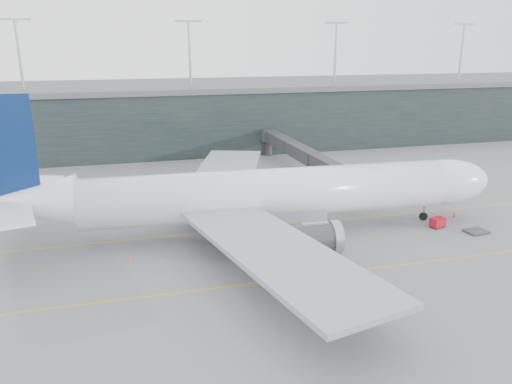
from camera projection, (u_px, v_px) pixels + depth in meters
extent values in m
plane|color=slate|center=(206.00, 223.00, 71.55)|extent=(320.00, 320.00, 0.00)
cube|color=gold|center=(211.00, 232.00, 67.85)|extent=(160.00, 0.25, 0.02)
cube|color=gold|center=(238.00, 285.00, 53.06)|extent=(160.00, 0.25, 0.02)
cube|color=gold|center=(215.00, 183.00, 91.29)|extent=(0.25, 60.00, 0.02)
cube|color=black|center=(166.00, 117.00, 123.17)|extent=(240.00, 35.00, 14.00)
cube|color=#505354|center=(165.00, 86.00, 120.98)|extent=(240.00, 36.00, 1.20)
cylinder|color=#9E9EA3|center=(19.00, 56.00, 102.16)|extent=(0.60, 0.60, 14.00)
cylinder|color=#9E9EA3|center=(190.00, 55.00, 110.83)|extent=(0.60, 0.60, 14.00)
cylinder|color=#9E9EA3|center=(335.00, 54.00, 119.51)|extent=(0.60, 0.60, 14.00)
cylinder|color=#9E9EA3|center=(461.00, 54.00, 128.19)|extent=(0.60, 0.60, 14.00)
cylinder|color=white|center=(269.00, 193.00, 66.25)|extent=(48.74, 8.87, 6.53)
ellipsoid|color=white|center=(443.00, 182.00, 71.49)|extent=(14.02, 7.19, 6.53)
cone|color=white|center=(26.00, 203.00, 59.94)|extent=(11.88, 6.83, 6.27)
cube|color=gray|center=(261.00, 212.00, 66.77)|extent=(17.10, 6.08, 2.11)
cube|color=black|center=(469.00, 173.00, 72.00)|extent=(2.47, 3.27, 0.84)
cube|color=gray|center=(276.00, 251.00, 50.63)|extent=(16.23, 31.92, 0.58)
cylinder|color=#3B3A40|center=(306.00, 240.00, 58.13)|extent=(7.55, 4.04, 3.69)
cube|color=gray|center=(226.00, 172.00, 81.20)|extent=(18.81, 31.99, 0.58)
cylinder|color=#3B3A40|center=(267.00, 192.00, 76.87)|extent=(7.55, 4.04, 3.69)
cube|color=#091F4D|center=(4.00, 149.00, 57.71)|extent=(6.87, 0.86, 12.65)
cube|color=white|center=(3.00, 215.00, 54.15)|extent=(7.67, 10.50, 0.37)
cube|color=white|center=(27.00, 186.00, 65.00)|extent=(8.41, 10.80, 0.37)
cylinder|color=black|center=(423.00, 216.00, 72.40)|extent=(1.18, 0.48, 1.16)
cylinder|color=#9E9EA3|center=(424.00, 211.00, 72.18)|extent=(0.32, 0.32, 2.74)
cylinder|color=black|center=(245.00, 244.00, 62.08)|extent=(1.39, 0.59, 1.37)
cylinder|color=black|center=(232.00, 218.00, 71.55)|extent=(1.39, 0.59, 1.37)
cube|color=#2F2E33|center=(350.00, 179.00, 76.54)|extent=(3.10, 3.45, 2.61)
cube|color=#2F2E33|center=(329.00, 168.00, 83.62)|extent=(2.75, 12.18, 2.33)
cube|color=#2F2E33|center=(302.00, 153.00, 94.69)|extent=(2.99, 12.18, 2.42)
cube|color=#2F2E33|center=(280.00, 141.00, 105.77)|extent=(3.22, 12.19, 2.51)
cylinder|color=#9E9EA3|center=(327.00, 183.00, 85.05)|extent=(0.47, 0.47, 3.54)
cube|color=#3B3A40|center=(326.00, 191.00, 85.46)|extent=(1.91, 1.46, 0.65)
cylinder|color=#2F2E33|center=(275.00, 135.00, 113.27)|extent=(3.72, 3.72, 2.79)
cylinder|color=#2F2E33|center=(274.00, 148.00, 114.13)|extent=(1.68, 1.68, 3.35)
cube|color=#AD0C1B|center=(438.00, 222.00, 69.47)|extent=(2.33, 1.82, 1.21)
cylinder|color=black|center=(436.00, 228.00, 68.90)|extent=(0.40, 0.24, 0.37)
cylinder|color=black|center=(444.00, 226.00, 69.63)|extent=(0.40, 0.24, 0.37)
cylinder|color=black|center=(431.00, 226.00, 69.66)|extent=(0.40, 0.24, 0.37)
cylinder|color=black|center=(438.00, 224.00, 70.40)|extent=(0.40, 0.24, 0.37)
cube|color=#343338|center=(476.00, 231.00, 67.72)|extent=(3.12, 2.62, 0.29)
cube|color=#3B3A40|center=(161.00, 203.00, 79.89)|extent=(2.21, 2.00, 0.18)
cube|color=#A2A6AE|center=(161.00, 198.00, 79.66)|extent=(1.84, 1.78, 1.36)
cube|color=navy|center=(161.00, 194.00, 79.46)|extent=(1.90, 1.84, 0.07)
cube|color=#3B3A40|center=(188.00, 201.00, 80.98)|extent=(2.15, 1.92, 0.18)
cube|color=#9FA6AB|center=(188.00, 196.00, 80.75)|extent=(1.78, 1.72, 1.35)
cube|color=navy|center=(188.00, 192.00, 80.54)|extent=(1.84, 1.78, 0.07)
cube|color=#3B3A40|center=(201.00, 202.00, 80.34)|extent=(2.34, 2.08, 0.20)
cube|color=silver|center=(200.00, 197.00, 80.09)|extent=(1.93, 1.87, 1.47)
cube|color=navy|center=(200.00, 192.00, 79.87)|extent=(1.99, 1.93, 0.08)
cone|color=red|center=(455.00, 215.00, 73.74)|extent=(0.47, 0.47, 0.75)
cone|color=orange|center=(303.00, 264.00, 57.54)|extent=(0.42, 0.42, 0.66)
cone|color=orange|center=(259.00, 194.00, 83.96)|extent=(0.45, 0.45, 0.72)
cone|color=orange|center=(130.00, 256.00, 59.54)|extent=(0.40, 0.40, 0.64)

